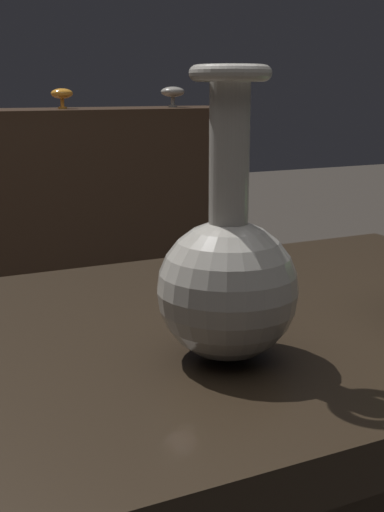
# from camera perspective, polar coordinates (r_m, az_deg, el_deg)

# --- Properties ---
(vase_centerpiece) EXTENTS (0.15, 0.15, 0.30)m
(vase_centerpiece) POSITION_cam_1_polar(r_m,az_deg,el_deg) (0.71, 2.97, -1.57)
(vase_centerpiece) COLOR gray
(vase_centerpiece) RESTS_ON display_plinth
(shelf_vase_far_right) EXTENTS (0.11, 0.11, 0.09)m
(shelf_vase_far_right) POSITION_cam_1_polar(r_m,az_deg,el_deg) (3.22, -1.60, 13.36)
(shelf_vase_far_right) COLOR gray
(shelf_vase_far_right) RESTS_ON back_display_shelf
(shelf_vase_right) EXTENTS (0.09, 0.09, 0.08)m
(shelf_vase_right) POSITION_cam_1_polar(r_m,az_deg,el_deg) (3.03, -10.69, 13.00)
(shelf_vase_right) COLOR orange
(shelf_vase_right) RESTS_ON back_display_shelf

